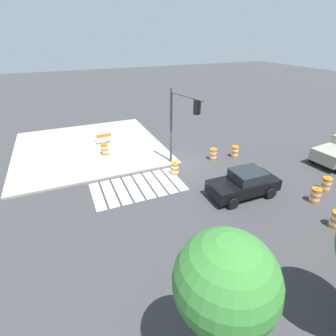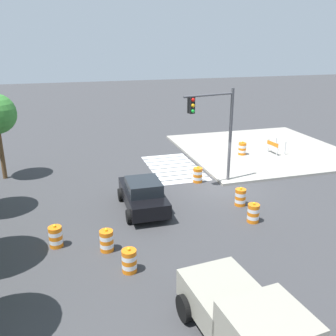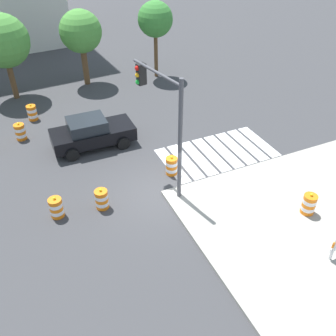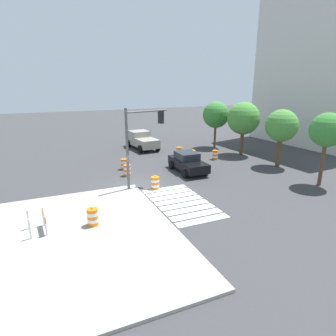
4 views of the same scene
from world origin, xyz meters
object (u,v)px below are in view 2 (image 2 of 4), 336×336
construction_barricade (274,146)px  traffic_light_pole (215,120)px  sports_car (143,194)px  traffic_barrel_near_corner (107,241)px  traffic_barrel_crosswalk_end (253,213)px  traffic_barrel_far_curb (56,237)px  traffic_barrel_on_sidewalk (242,149)px  traffic_barrel_median_near (129,261)px  pickup_truck (253,330)px  traffic_barrel_median_far (240,197)px  traffic_barrel_lane_center (198,175)px

construction_barricade → traffic_light_pole: 8.59m
sports_car → traffic_barrel_near_corner: sports_car is taller
traffic_barrel_crosswalk_end → traffic_barrel_far_curb: 8.99m
traffic_barrel_far_curb → traffic_barrel_on_sidewalk: bearing=-55.3°
traffic_barrel_median_near → traffic_light_pole: bearing=-41.6°
pickup_truck → traffic_barrel_near_corner: (6.58, 3.01, -0.52)m
traffic_barrel_near_corner → traffic_barrel_crosswalk_end: bearing=-85.2°
sports_car → traffic_barrel_median_far: bearing=-100.9°
traffic_barrel_near_corner → traffic_light_pole: (5.48, -6.98, 3.46)m
traffic_barrel_far_curb → traffic_barrel_near_corner: bearing=-114.8°
sports_car → traffic_light_pole: bearing=-66.2°
traffic_barrel_near_corner → traffic_barrel_crosswalk_end: size_ratio=1.00×
sports_car → pickup_truck: pickup_truck is taller
traffic_barrel_near_corner → traffic_barrel_lane_center: bearing=-45.5°
traffic_barrel_median_far → traffic_barrel_lane_center: bearing=14.4°
traffic_barrel_median_far → traffic_barrel_lane_center: 3.86m
traffic_barrel_near_corner → traffic_barrel_lane_center: size_ratio=1.00×
sports_car → traffic_barrel_crosswalk_end: size_ratio=4.24×
sports_car → traffic_barrel_median_far: (-0.96, -4.96, -0.36)m
traffic_barrel_median_far → traffic_barrel_on_sidewalk: (7.68, -4.03, 0.15)m
construction_barricade → traffic_barrel_crosswalk_end: bearing=143.7°
traffic_light_pole → traffic_barrel_near_corner: bearing=128.1°
traffic_barrel_median_near → construction_barricade: construction_barricade is taller
traffic_barrel_near_corner → traffic_barrel_median_far: (2.45, -7.26, 0.00)m
traffic_barrel_median_far → construction_barricade: (7.30, -6.46, 0.27)m
traffic_barrel_on_sidewalk → sports_car: bearing=126.8°
traffic_barrel_near_corner → traffic_barrel_median_near: same height
pickup_truck → traffic_barrel_median_near: bearing=26.1°
traffic_barrel_crosswalk_end → traffic_barrel_on_sidewalk: size_ratio=1.00×
sports_car → traffic_barrel_near_corner: 4.13m
sports_car → traffic_light_pole: traffic_light_pole is taller
traffic_barrel_crosswalk_end → traffic_barrel_on_sidewalk: traffic_barrel_on_sidewalk is taller
traffic_barrel_near_corner → construction_barricade: (9.75, -13.72, 0.27)m
pickup_truck → traffic_barrel_near_corner: pickup_truck is taller
traffic_barrel_on_sidewalk → traffic_barrel_lane_center: bearing=128.4°
traffic_barrel_crosswalk_end → construction_barricade: size_ratio=0.79×
traffic_barrel_crosswalk_end → construction_barricade: 11.37m
construction_barricade → traffic_light_pole: (-4.27, 6.74, 3.19)m
traffic_barrel_median_far → pickup_truck: bearing=154.8°
traffic_barrel_crosswalk_end → traffic_barrel_median_far: size_ratio=1.00×
construction_barricade → traffic_barrel_near_corner: bearing=125.4°
traffic_barrel_far_curb → traffic_light_pole: (4.56, -8.97, 3.46)m
pickup_truck → traffic_barrel_far_curb: 9.04m
sports_car → traffic_barrel_far_curb: 4.98m
pickup_truck → traffic_light_pole: bearing=-18.2°
pickup_truck → traffic_barrel_lane_center: size_ratio=5.21×
traffic_barrel_crosswalk_end → traffic_barrel_median_far: 1.89m
pickup_truck → traffic_barrel_lane_center: 13.20m
construction_barricade → traffic_barrel_median_far: bearing=138.5°
pickup_truck → traffic_light_pole: traffic_light_pole is taller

